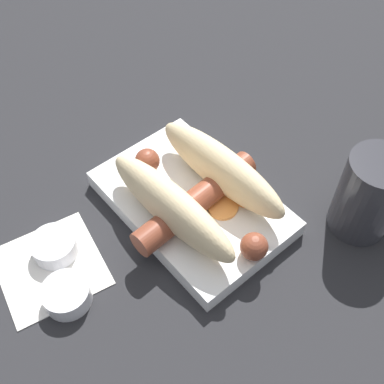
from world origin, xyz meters
name	(u,v)px	position (x,y,z in m)	size (l,w,h in m)	color
ground_plane	(192,209)	(0.00, 0.00, 0.00)	(3.00, 3.00, 0.00)	#232326
food_tray	(192,203)	(0.00, 0.00, 0.01)	(0.23, 0.15, 0.02)	white
bread_roll	(197,186)	(-0.01, 0.00, 0.05)	(0.20, 0.13, 0.06)	beige
sausage	(196,201)	(-0.02, 0.01, 0.04)	(0.20, 0.18, 0.03)	brown
pickled_veggies	(229,205)	(-0.04, -0.02, 0.03)	(0.05, 0.07, 0.00)	#F99E4C
napkin	(50,267)	(0.04, 0.18, 0.00)	(0.13, 0.13, 0.00)	white
condiment_cup_near	(55,247)	(0.05, 0.16, 0.01)	(0.05, 0.05, 0.02)	white
condiment_cup_far	(67,295)	(-0.01, 0.18, 0.01)	(0.05, 0.05, 0.02)	white
drink_glass	(369,195)	(-0.14, -0.14, 0.05)	(0.07, 0.07, 0.11)	#333338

